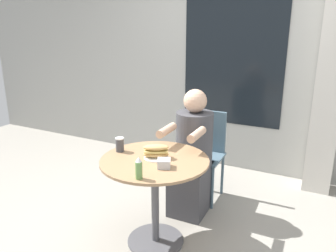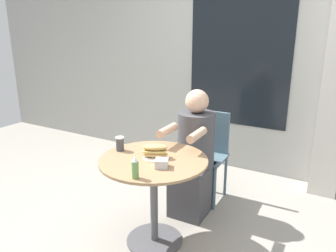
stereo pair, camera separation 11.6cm
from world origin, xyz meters
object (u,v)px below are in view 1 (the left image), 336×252
(drink_cup, at_px, (120,144))
(condiment_bottle, at_px, (139,168))
(diner_chair, at_px, (206,146))
(sandwich_on_plate, at_px, (156,152))
(cafe_table, at_px, (155,181))
(seated_diner, at_px, (192,160))

(drink_cup, height_order, condiment_bottle, condiment_bottle)
(diner_chair, bearing_deg, sandwich_on_plate, 84.78)
(cafe_table, distance_m, drink_cup, 0.40)
(cafe_table, xyz_separation_m, diner_chair, (0.06, 0.94, -0.01))
(seated_diner, xyz_separation_m, sandwich_on_plate, (-0.06, -0.57, 0.27))
(cafe_table, bearing_deg, diner_chair, 86.60)
(diner_chair, bearing_deg, drink_cup, 65.88)
(diner_chair, height_order, sandwich_on_plate, diner_chair)
(cafe_table, distance_m, condiment_bottle, 0.43)
(seated_diner, relative_size, condiment_bottle, 7.53)
(diner_chair, relative_size, condiment_bottle, 5.70)
(cafe_table, height_order, sandwich_on_plate, sandwich_on_plate)
(cafe_table, relative_size, sandwich_on_plate, 3.92)
(sandwich_on_plate, distance_m, drink_cup, 0.33)
(drink_cup, bearing_deg, diner_chair, 67.68)
(seated_diner, height_order, sandwich_on_plate, seated_diner)
(cafe_table, distance_m, seated_diner, 0.60)
(cafe_table, relative_size, drink_cup, 7.20)
(seated_diner, height_order, drink_cup, seated_diner)
(condiment_bottle, bearing_deg, drink_cup, 138.49)
(cafe_table, height_order, seated_diner, seated_diner)
(seated_diner, xyz_separation_m, drink_cup, (-0.38, -0.58, 0.27))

